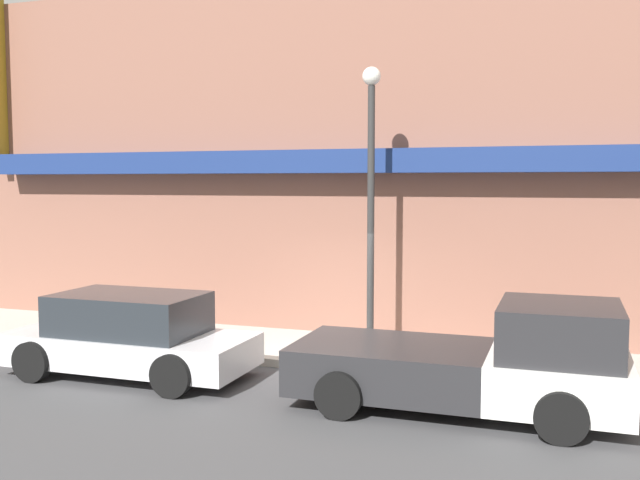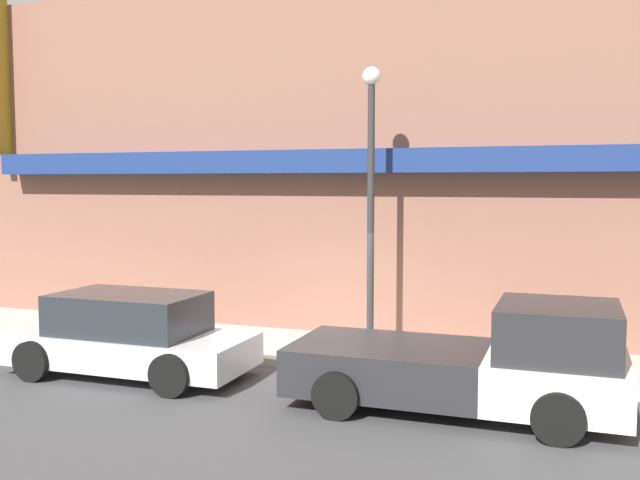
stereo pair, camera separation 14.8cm
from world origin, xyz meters
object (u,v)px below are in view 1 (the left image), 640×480
at_px(parked_car, 130,336).
at_px(pickup_truck, 480,363).
at_px(street_lamp, 371,176).
at_px(fire_hydrant, 511,352).

bearing_deg(parked_car, pickup_truck, -0.64).
xyz_separation_m(parked_car, street_lamp, (3.79, 2.60, 2.89)).
relative_size(fire_hydrant, street_lamp, 0.12).
height_order(fire_hydrant, street_lamp, street_lamp).
xyz_separation_m(fire_hydrant, street_lamp, (-2.74, 0.60, 3.14)).
xyz_separation_m(pickup_truck, fire_hydrant, (0.32, 2.00, -0.27)).
bearing_deg(fire_hydrant, parked_car, -162.94).
xyz_separation_m(pickup_truck, parked_car, (-6.21, -0.00, -0.03)).
bearing_deg(street_lamp, fire_hydrant, -12.39).
bearing_deg(street_lamp, pickup_truck, -47.09).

